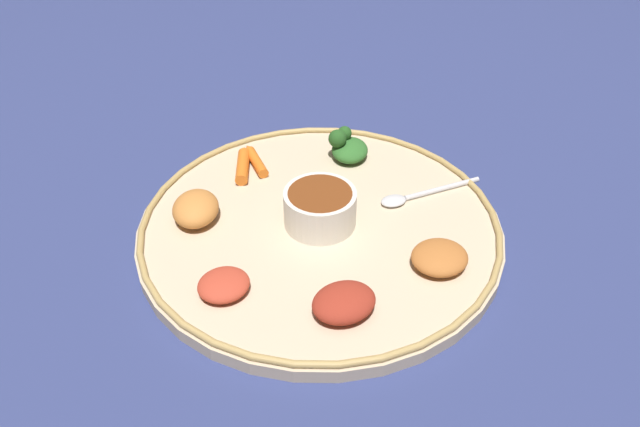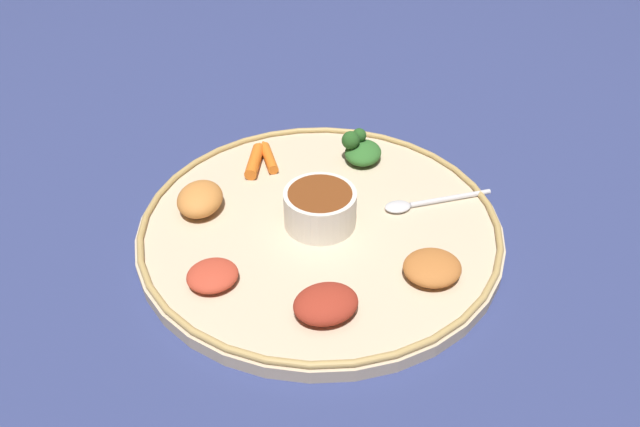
% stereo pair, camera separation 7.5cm
% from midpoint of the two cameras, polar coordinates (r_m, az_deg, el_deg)
% --- Properties ---
extents(ground_plane, '(2.40, 2.40, 0.00)m').
position_cam_midpoint_polar(ground_plane, '(0.77, -2.79, -1.98)').
color(ground_plane, navy).
extents(platter, '(0.45, 0.45, 0.02)m').
position_cam_midpoint_polar(platter, '(0.76, -2.80, -1.50)').
color(platter, '#C6B293').
rests_on(platter, ground_plane).
extents(platter_rim, '(0.44, 0.44, 0.01)m').
position_cam_midpoint_polar(platter_rim, '(0.75, -2.83, -0.83)').
color(platter_rim, tan).
rests_on(platter_rim, platter).
extents(center_bowl, '(0.09, 0.09, 0.05)m').
position_cam_midpoint_polar(center_bowl, '(0.74, -2.88, 0.49)').
color(center_bowl, silver).
rests_on(center_bowl, platter).
extents(spoon, '(0.10, 0.12, 0.01)m').
position_cam_midpoint_polar(spoon, '(0.80, 6.23, 1.59)').
color(spoon, silver).
rests_on(spoon, platter).
extents(greens_pile, '(0.07, 0.07, 0.05)m').
position_cam_midpoint_polar(greens_pile, '(0.86, 0.10, 6.17)').
color(greens_pile, '#2D6628').
rests_on(greens_pile, platter).
extents(carrot_near_spoon, '(0.07, 0.06, 0.01)m').
position_cam_midpoint_polar(carrot_near_spoon, '(0.86, -8.56, 4.91)').
color(carrot_near_spoon, orange).
rests_on(carrot_near_spoon, platter).
extents(carrot_outer, '(0.06, 0.08, 0.02)m').
position_cam_midpoint_polar(carrot_outer, '(0.86, -9.71, 4.51)').
color(carrot_outer, orange).
rests_on(carrot_outer, platter).
extents(mound_berbere_red, '(0.08, 0.08, 0.02)m').
position_cam_midpoint_polar(mound_berbere_red, '(0.68, -12.16, -6.68)').
color(mound_berbere_red, '#B73D28').
rests_on(mound_berbere_red, platter).
extents(mound_chickpea, '(0.09, 0.09, 0.02)m').
position_cam_midpoint_polar(mound_chickpea, '(0.70, 8.15, -4.20)').
color(mound_chickpea, '#B2662D').
rests_on(mound_chickpea, platter).
extents(mound_beet, '(0.09, 0.09, 0.03)m').
position_cam_midpoint_polar(mound_beet, '(0.64, -1.11, -8.46)').
color(mound_beet, maroon).
rests_on(mound_beet, platter).
extents(mound_squash, '(0.08, 0.09, 0.03)m').
position_cam_midpoint_polar(mound_squash, '(0.78, -14.28, 0.35)').
color(mound_squash, '#C67A38').
rests_on(mound_squash, platter).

